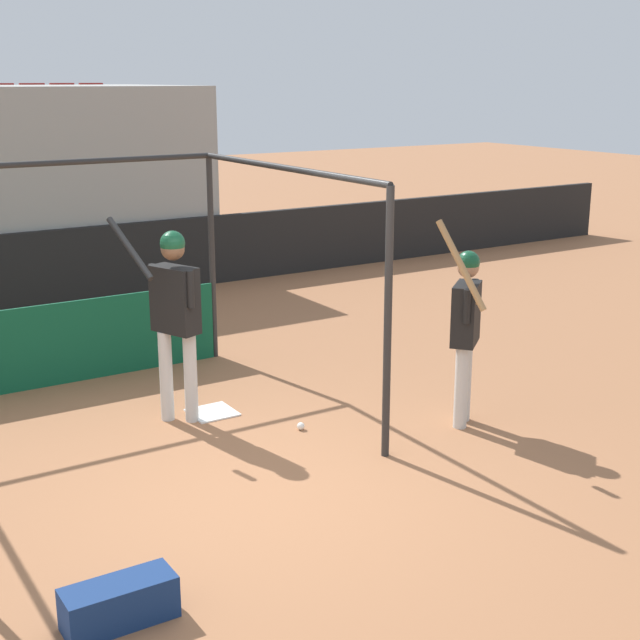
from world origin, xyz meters
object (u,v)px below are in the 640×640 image
player_waiting (466,322)px  equipment_bag (119,603)px  player_batter (174,306)px  baseball (301,426)px

player_waiting → equipment_bag: (-3.99, -1.40, -0.90)m
player_batter → equipment_bag: (-1.69, -2.97, -1.03)m
baseball → player_waiting: bearing=-26.7°
player_batter → player_waiting: bearing=-145.4°
player_waiting → equipment_bag: bearing=-20.4°
player_waiting → equipment_bag: 4.33m
player_waiting → baseball: size_ratio=27.70×
equipment_bag → baseball: bearing=39.3°
equipment_bag → baseball: (2.58, 2.11, -0.10)m
equipment_bag → baseball: 3.33m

